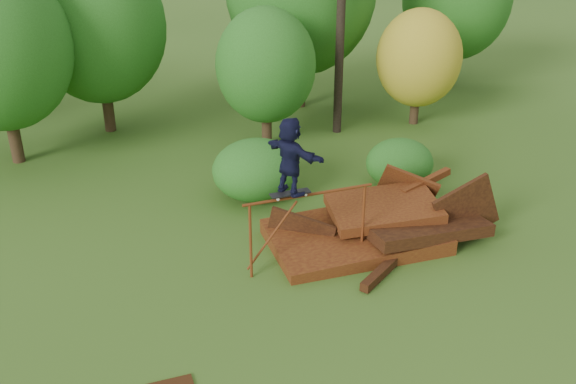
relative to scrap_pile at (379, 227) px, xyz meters
name	(u,v)px	position (x,y,z in m)	size (l,w,h in m)	color
ground	(358,298)	(-1.43, -1.96, -0.34)	(240.00, 240.00, 0.00)	#2D5116
scrap_pile	(379,227)	(0.00, 0.00, 0.00)	(5.54, 3.61, 1.84)	#3E130B
grind_rail	(309,214)	(-1.95, -0.48, 0.94)	(2.90, 0.12, 1.76)	maroon
skateboard	(290,193)	(-2.37, -0.49, 1.49)	(0.85, 0.24, 0.09)	black
skater	(290,156)	(-2.37, -0.49, 2.32)	(1.50, 0.48, 1.62)	black
tree_1	(98,26)	(-5.19, 9.76, 3.17)	(4.31, 4.31, 6.00)	black
tree_2	(266,66)	(-0.57, 6.77, 2.22)	(3.08, 3.08, 4.34)	black
tree_4	(419,58)	(4.88, 6.96, 1.95)	(2.86, 2.86, 3.95)	black
shrub_left	(256,170)	(-2.02, 3.15, 0.46)	(2.32, 2.14, 1.61)	#1E4F15
shrub_right	(400,163)	(1.92, 2.59, 0.32)	(1.87, 1.72, 1.33)	#1E4F15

